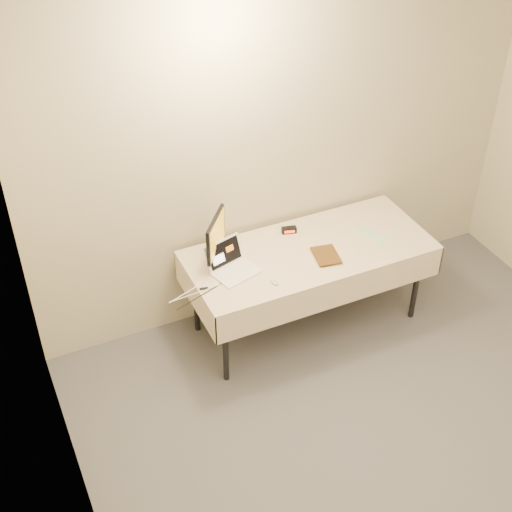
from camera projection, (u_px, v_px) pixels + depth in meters
name	position (u px, v px, depth m)	size (l,w,h in m)	color
back_wall	(284.00, 150.00, 5.29)	(4.00, 0.10, 2.70)	beige
table	(309.00, 256.00, 5.37)	(1.86, 0.81, 0.74)	black
laptop	(231.00, 265.00, 5.10)	(0.37, 0.35, 0.21)	white
monitor	(216.00, 237.00, 5.06)	(0.26, 0.31, 0.39)	black
book	(315.00, 246.00, 5.16)	(0.18, 0.02, 0.24)	brown
alarm_clock	(289.00, 230.00, 5.49)	(0.12, 0.07, 0.05)	black
clicker	(274.00, 282.00, 5.01)	(0.04, 0.08, 0.02)	#BABABC
paper_form	(371.00, 234.00, 5.48)	(0.11, 0.28, 0.00)	#BCECBE
usb_dongle	(204.00, 289.00, 4.96)	(0.06, 0.02, 0.01)	black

